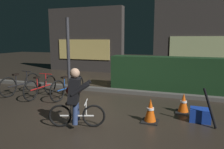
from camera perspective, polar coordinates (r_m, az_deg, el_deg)
ground_plane at (r=5.45m, az=-4.14°, el=-10.25°), size 40.00×40.00×0.00m
sidewalk_curb at (r=7.41m, az=2.64°, el=-4.41°), size 12.00×0.24×0.12m
hedge_row at (r=7.90m, az=17.20°, el=0.04°), size 4.80×0.70×1.20m
storefront_left at (r=12.48m, az=-7.02°, el=9.00°), size 4.42×0.54×3.52m
storefront_right at (r=11.96m, az=24.88°, el=11.69°), size 5.61×0.54×4.99m
street_post at (r=6.89m, az=-11.39°, el=4.24°), size 0.10×0.10×2.46m
parked_bike_leftmost at (r=7.85m, az=-22.91°, el=-2.30°), size 0.46×1.59×0.74m
parked_bike_left_mid at (r=7.20m, az=-18.21°, el=-3.12°), size 0.46×1.56×0.72m
parked_bike_center_left at (r=6.86m, az=-11.47°, el=-3.34°), size 0.46×1.60×0.74m
traffic_cone_near at (r=4.91m, az=10.06°, el=-9.42°), size 0.36×0.36×0.53m
traffic_cone_far at (r=5.73m, az=18.30°, el=-7.24°), size 0.36×0.36×0.49m
blue_crate at (r=5.29m, az=22.21°, el=-9.86°), size 0.45×0.33×0.30m
cyclist at (r=4.57m, az=-9.61°, el=-6.00°), size 1.14×0.50×1.25m
closed_umbrella at (r=4.98m, az=24.37°, el=-8.06°), size 0.33×0.19×0.81m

